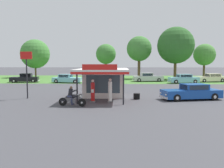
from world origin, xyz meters
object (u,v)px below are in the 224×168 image
object	(u,v)px
gas_pump_offside	(110,91)
parked_car_back_row_far_right	(106,79)
featured_classic_sedan	(191,92)
bystander_admiring_sedan	(118,81)
parked_car_back_row_right	(184,79)
roadside_pole_sign	(27,66)
gas_pump_nearside	(93,92)
parked_car_second_row_spare	(25,78)
parked_car_back_row_centre	(148,78)
parked_car_back_row_centre_right	(67,79)
motorcycle_with_rider	(72,98)
parked_car_back_row_left	(211,78)
spare_tire_stack	(137,96)

from	to	relation	value
gas_pump_offside	parked_car_back_row_far_right	world-z (taller)	gas_pump_offside
featured_classic_sedan	bystander_admiring_sedan	bearing A→B (deg)	119.35
parked_car_back_row_right	roadside_pole_sign	distance (m)	25.98
parked_car_back_row_right	gas_pump_nearside	bearing A→B (deg)	-124.18
gas_pump_nearside	parked_car_back_row_right	world-z (taller)	gas_pump_nearside
featured_classic_sedan	parked_car_second_row_spare	world-z (taller)	parked_car_second_row_spare
parked_car_back_row_centre	bystander_admiring_sedan	bearing A→B (deg)	-123.11
featured_classic_sedan	parked_car_back_row_centre_right	size ratio (longest dim) A/B	1.08
parked_car_second_row_spare	parked_car_back_row_centre_right	xyz separation A→B (m)	(7.57, -0.70, -0.03)
gas_pump_nearside	parked_car_back_row_right	bearing A→B (deg)	55.82
motorcycle_with_rider	parked_car_back_row_centre_right	world-z (taller)	motorcycle_with_rider
parked_car_back_row_left	parked_car_back_row_centre_right	bearing A→B (deg)	-173.85
gas_pump_offside	parked_car_back_row_right	bearing A→B (deg)	59.04
parked_car_second_row_spare	parked_car_back_row_far_right	distance (m)	14.02
gas_pump_offside	featured_classic_sedan	bearing A→B (deg)	12.88
featured_classic_sedan	parked_car_back_row_centre	distance (m)	20.51
motorcycle_with_rider	parked_car_back_row_right	world-z (taller)	motorcycle_with_rider
parked_car_back_row_far_right	bystander_admiring_sedan	distance (m)	6.38
featured_classic_sedan	parked_car_back_row_right	world-z (taller)	parked_car_back_row_right
parked_car_back_row_far_right	motorcycle_with_rider	bearing A→B (deg)	-93.14
gas_pump_offside	motorcycle_with_rider	size ratio (longest dim) A/B	0.92
gas_pump_offside	parked_car_back_row_far_right	distance (m)	20.10
motorcycle_with_rider	parked_car_second_row_spare	distance (m)	25.15
gas_pump_offside	parked_car_back_row_far_right	xyz separation A→B (m)	(-1.70, 20.03, -0.29)
parked_car_back_row_centre_right	parked_car_back_row_centre	size ratio (longest dim) A/B	0.95
featured_classic_sedan	parked_car_back_row_centre	size ratio (longest dim) A/B	1.02
parked_car_back_row_right	parked_car_second_row_spare	bearing A→B (deg)	178.52
gas_pump_offside	spare_tire_stack	bearing A→B (deg)	34.55
gas_pump_offside	parked_car_back_row_centre	xyz separation A→B (m)	(5.80, 22.15, -0.23)
parked_car_back_row_left	parked_car_back_row_far_right	bearing A→B (deg)	-175.06
gas_pump_offside	motorcycle_with_rider	bearing A→B (deg)	-145.39
parked_car_back_row_left	parked_car_back_row_far_right	xyz separation A→B (m)	(-18.56, -1.61, -0.04)
parked_car_back_row_far_right	gas_pump_offside	bearing A→B (deg)	-85.14
motorcycle_with_rider	parked_car_second_row_spare	size ratio (longest dim) A/B	0.44
parked_car_back_row_far_right	parked_car_back_row_centre	world-z (taller)	parked_car_back_row_centre
parked_car_back_row_centre	bystander_admiring_sedan	distance (m)	9.66
featured_classic_sedan	parked_car_second_row_spare	size ratio (longest dim) A/B	1.15
parked_car_second_row_spare	bystander_admiring_sedan	distance (m)	17.17
parked_car_back_row_centre_right	bystander_admiring_sedan	world-z (taller)	bystander_admiring_sedan
parked_car_second_row_spare	parked_car_back_row_right	world-z (taller)	parked_car_second_row_spare
parked_car_second_row_spare	bystander_admiring_sedan	bearing A→B (deg)	-18.97
roadside_pole_sign	spare_tire_stack	bearing A→B (deg)	-0.33
parked_car_second_row_spare	roadside_pole_sign	distance (m)	19.67
motorcycle_with_rider	featured_classic_sedan	bearing A→B (deg)	19.71
featured_classic_sedan	roadside_pole_sign	xyz separation A→B (m)	(-15.42, 0.01, 2.39)
featured_classic_sedan	parked_car_back_row_left	world-z (taller)	parked_car_back_row_left
spare_tire_stack	parked_car_back_row_right	bearing A→B (deg)	62.61
featured_classic_sedan	parked_car_back_row_right	size ratio (longest dim) A/B	1.11
parked_car_back_row_right	parked_car_back_row_left	bearing A→B (deg)	26.12
parked_car_back_row_centre	spare_tire_stack	xyz separation A→B (m)	(-3.39, -20.49, -0.44)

